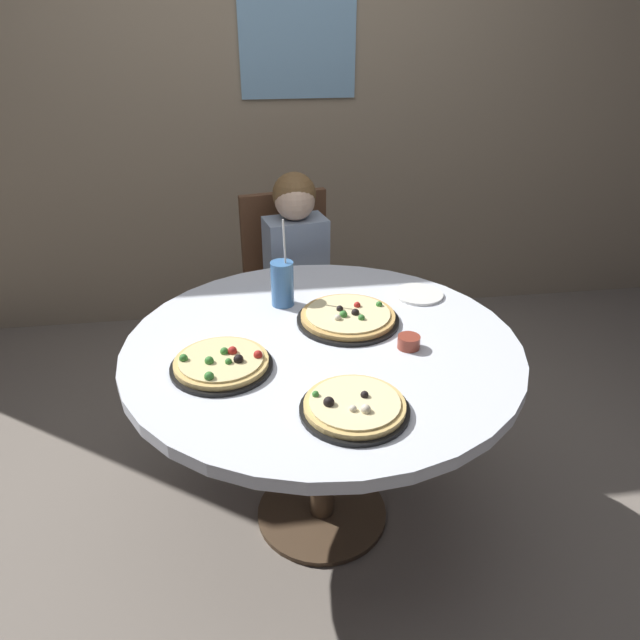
# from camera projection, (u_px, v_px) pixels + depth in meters

# --- Properties ---
(ground_plane) EXTENTS (8.00, 8.00, 0.00)m
(ground_plane) POSITION_uv_depth(u_px,v_px,m) (322.00, 514.00, 2.21)
(ground_plane) COLOR slate
(wall_with_window) EXTENTS (5.20, 0.14, 2.90)m
(wall_with_window) POSITION_uv_depth(u_px,v_px,m) (274.00, 57.00, 3.05)
(wall_with_window) COLOR gray
(wall_with_window) RESTS_ON ground_plane
(dining_table) EXTENTS (1.25, 1.25, 0.75)m
(dining_table) POSITION_uv_depth(u_px,v_px,m) (322.00, 366.00, 1.90)
(dining_table) COLOR silver
(dining_table) RESTS_ON ground_plane
(chair_wooden) EXTENTS (0.47, 0.47, 0.95)m
(chair_wooden) POSITION_uv_depth(u_px,v_px,m) (291.00, 286.00, 2.75)
(chair_wooden) COLOR brown
(chair_wooden) RESTS_ON ground_plane
(diner_child) EXTENTS (0.32, 0.43, 1.08)m
(diner_child) POSITION_uv_depth(u_px,v_px,m) (302.00, 311.00, 2.62)
(diner_child) COLOR #3F4766
(diner_child) RESTS_ON ground_plane
(pizza_veggie) EXTENTS (0.34, 0.34, 0.05)m
(pizza_veggie) POSITION_uv_depth(u_px,v_px,m) (348.00, 317.00, 1.96)
(pizza_veggie) COLOR black
(pizza_veggie) RESTS_ON dining_table
(pizza_cheese) EXTENTS (0.30, 0.30, 0.05)m
(pizza_cheese) POSITION_uv_depth(u_px,v_px,m) (222.00, 363.00, 1.71)
(pizza_cheese) COLOR black
(pizza_cheese) RESTS_ON dining_table
(pizza_pepperoni) EXTENTS (0.29, 0.29, 0.05)m
(pizza_pepperoni) POSITION_uv_depth(u_px,v_px,m) (354.00, 407.00, 1.52)
(pizza_pepperoni) COLOR black
(pizza_pepperoni) RESTS_ON dining_table
(soda_cup) EXTENTS (0.08, 0.08, 0.31)m
(soda_cup) POSITION_uv_depth(u_px,v_px,m) (282.00, 283.00, 2.05)
(soda_cup) COLOR #3F72B2
(soda_cup) RESTS_ON dining_table
(sauce_bowl) EXTENTS (0.07, 0.07, 0.04)m
(sauce_bowl) POSITION_uv_depth(u_px,v_px,m) (409.00, 342.00, 1.81)
(sauce_bowl) COLOR brown
(sauce_bowl) RESTS_ON dining_table
(plate_small) EXTENTS (0.18, 0.18, 0.01)m
(plate_small) POSITION_uv_depth(u_px,v_px,m) (418.00, 294.00, 2.15)
(plate_small) COLOR white
(plate_small) RESTS_ON dining_table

